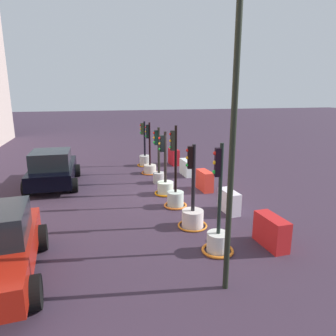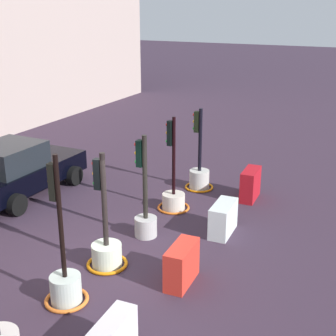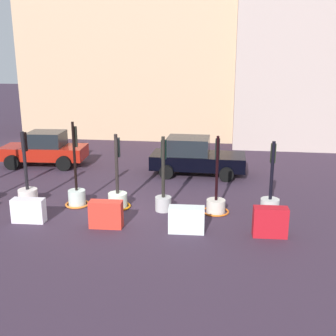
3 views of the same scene
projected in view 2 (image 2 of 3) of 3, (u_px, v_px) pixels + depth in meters
ground_plane at (126, 269)px, 10.56m from camera, size 120.00×120.00×0.00m
traffic_light_2 at (65, 281)px, 9.27m from camera, size 0.87×0.87×3.05m
traffic_light_3 at (106, 248)px, 10.56m from camera, size 0.93×0.93×2.65m
traffic_light_4 at (145, 213)px, 11.88m from camera, size 0.57×0.57×2.63m
traffic_light_5 at (173, 196)px, 13.53m from camera, size 0.92×0.92×2.68m
traffic_light_6 at (199, 175)px, 15.03m from camera, size 0.90×0.90×2.57m
construction_barrier_2 at (182, 265)px, 9.91m from camera, size 1.05×0.48×0.86m
construction_barrier_3 at (223, 219)px, 12.08m from camera, size 1.11×0.52×0.81m
construction_barrier_4 at (250, 184)px, 14.20m from camera, size 1.04×0.46×0.92m
car_black_sedan at (18, 170)px, 14.39m from camera, size 4.22×2.25×1.68m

